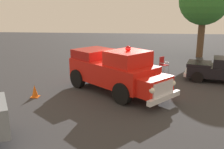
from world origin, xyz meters
name	(u,v)px	position (x,y,z in m)	size (l,w,h in m)	color
ground_plane	(123,91)	(0.00, 0.00, 0.00)	(60.00, 60.00, 0.00)	#333335
vintage_fire_truck	(115,70)	(0.40, 0.15, 1.20)	(5.89, 5.57, 2.59)	black
classic_hot_rod	(223,70)	(-5.98, -2.37, 0.75)	(4.71, 3.04, 1.46)	black
lawn_chair_by_car	(163,63)	(-2.61, -4.63, 0.59)	(0.69, 0.69, 1.02)	#B7BABF
oak_tree_left	(204,1)	(-6.42, -10.20, 4.90)	(4.26, 4.26, 7.08)	brown
traffic_cone	(35,91)	(4.37, 1.35, 0.31)	(0.40, 0.40, 0.64)	orange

